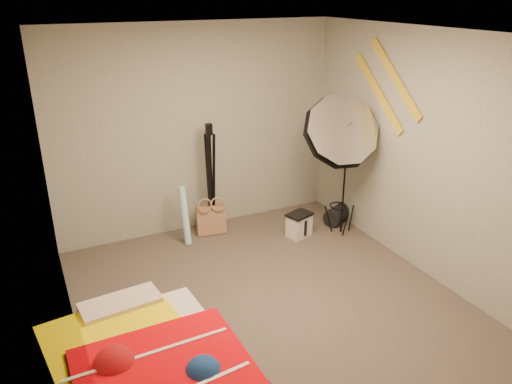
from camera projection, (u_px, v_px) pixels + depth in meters
floor at (274, 307)px, 4.78m from camera, size 4.00×4.00×0.00m
ceiling at (278, 34)px, 3.83m from camera, size 4.00×4.00×0.00m
wall_back at (198, 130)px, 5.97m from camera, size 3.50×0.00×3.50m
wall_front at (453, 310)px, 2.64m from camera, size 3.50×0.00×3.50m
wall_left at (62, 224)px, 3.60m from camera, size 0.00×4.00×4.00m
wall_right at (429, 158)px, 5.01m from camera, size 0.00×4.00×4.00m
tote_bag at (211, 220)px, 6.15m from camera, size 0.38×0.21×0.37m
wrapping_roll at (185, 216)px, 5.86m from camera, size 0.09×0.21×0.71m
camera_case at (299, 226)px, 6.09m from camera, size 0.33×0.28×0.28m
duffel_bag at (337, 215)px, 6.45m from camera, size 0.42×0.36×0.22m
wall_stripe_upper at (395, 78)px, 5.24m from camera, size 0.02×0.91×0.78m
wall_stripe_lower at (378, 93)px, 5.52m from camera, size 0.02×0.91×0.78m
photo_umbrella at (339, 133)px, 5.61m from camera, size 1.15×0.90×1.84m
camera_tripod at (210, 172)px, 5.96m from camera, size 0.08×0.08×1.39m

